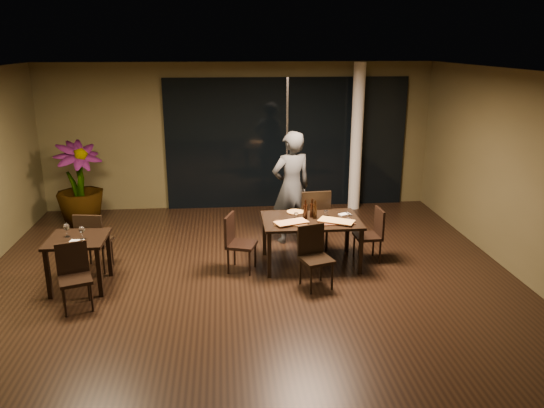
# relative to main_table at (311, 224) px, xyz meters

# --- Properties ---
(ground) EXTENTS (8.00, 8.00, 0.00)m
(ground) POSITION_rel_main_table_xyz_m (-1.00, -0.80, -0.68)
(ground) COLOR black
(ground) RESTS_ON ground
(wall_back) EXTENTS (8.00, 0.10, 3.00)m
(wall_back) POSITION_rel_main_table_xyz_m (-1.00, 3.25, 0.82)
(wall_back) COLOR #474125
(wall_back) RESTS_ON ground
(wall_front) EXTENTS (8.00, 0.10, 3.00)m
(wall_front) POSITION_rel_main_table_xyz_m (-1.00, -4.85, 0.82)
(wall_front) COLOR #474125
(wall_front) RESTS_ON ground
(wall_right) EXTENTS (0.10, 8.00, 3.00)m
(wall_right) POSITION_rel_main_table_xyz_m (3.05, -0.80, 0.82)
(wall_right) COLOR #474125
(wall_right) RESTS_ON ground
(ceiling) EXTENTS (8.00, 8.00, 0.04)m
(ceiling) POSITION_rel_main_table_xyz_m (-1.00, -0.80, 2.34)
(ceiling) COLOR silver
(ceiling) RESTS_ON wall_back
(window_panel) EXTENTS (5.00, 0.06, 2.70)m
(window_panel) POSITION_rel_main_table_xyz_m (0.00, 3.16, 0.67)
(window_panel) COLOR black
(window_panel) RESTS_ON ground
(column) EXTENTS (0.24, 0.24, 3.00)m
(column) POSITION_rel_main_table_xyz_m (1.40, 2.85, 0.82)
(column) COLOR silver
(column) RESTS_ON ground
(main_table) EXTENTS (1.50, 1.00, 0.75)m
(main_table) POSITION_rel_main_table_xyz_m (0.00, 0.00, 0.00)
(main_table) COLOR black
(main_table) RESTS_ON ground
(side_table) EXTENTS (0.80, 0.80, 0.75)m
(side_table) POSITION_rel_main_table_xyz_m (-3.40, -0.50, -0.05)
(side_table) COLOR black
(side_table) RESTS_ON ground
(chair_main_far) EXTENTS (0.53, 0.53, 1.06)m
(chair_main_far) POSITION_rel_main_table_xyz_m (0.15, 0.59, -0.08)
(chair_main_far) COLOR black
(chair_main_far) RESTS_ON ground
(chair_main_near) EXTENTS (0.52, 0.52, 0.89)m
(chair_main_near) POSITION_rel_main_table_xyz_m (-0.08, -0.75, -0.18)
(chair_main_near) COLOR black
(chair_main_near) RESTS_ON ground
(chair_main_left) EXTENTS (0.52, 0.52, 0.89)m
(chair_main_left) POSITION_rel_main_table_xyz_m (-1.16, -0.12, -0.18)
(chair_main_left) COLOR black
(chair_main_left) RESTS_ON ground
(chair_main_right) EXTENTS (0.42, 0.42, 0.86)m
(chair_main_right) POSITION_rel_main_table_xyz_m (1.01, 0.07, -0.20)
(chair_main_right) COLOR black
(chair_main_right) RESTS_ON ground
(chair_side_far) EXTENTS (0.50, 0.50, 0.94)m
(chair_side_far) POSITION_rel_main_table_xyz_m (-3.33, 0.04, -0.15)
(chair_side_far) COLOR black
(chair_side_far) RESTS_ON ground
(chair_side_near) EXTENTS (0.52, 0.52, 0.87)m
(chair_side_near) POSITION_rel_main_table_xyz_m (-3.32, -1.09, -0.19)
(chair_side_near) COLOR black
(chair_side_near) RESTS_ON ground
(diner) EXTENTS (0.77, 0.63, 1.96)m
(diner) POSITION_rel_main_table_xyz_m (-0.18, 1.03, 0.30)
(diner) COLOR #2E3033
(diner) RESTS_ON ground
(potted_plant) EXTENTS (1.22, 1.22, 1.59)m
(potted_plant) POSITION_rel_main_table_xyz_m (-4.06, 2.33, 0.12)
(potted_plant) COLOR #1E4E1A
(potted_plant) RESTS_ON ground
(pizza_board_left) EXTENTS (0.53, 0.34, 0.01)m
(pizza_board_left) POSITION_rel_main_table_xyz_m (-0.34, -0.20, 0.08)
(pizza_board_left) COLOR #452B16
(pizza_board_left) RESTS_ON main_table
(pizza_board_right) EXTENTS (0.54, 0.29, 0.01)m
(pizza_board_right) POSITION_rel_main_table_xyz_m (0.35, -0.21, 0.08)
(pizza_board_right) COLOR #452416
(pizza_board_right) RESTS_ON main_table
(oblong_pizza_left) EXTENTS (0.52, 0.37, 0.02)m
(oblong_pizza_left) POSITION_rel_main_table_xyz_m (-0.34, -0.20, 0.10)
(oblong_pizza_left) COLOR maroon
(oblong_pizza_left) RESTS_ON pizza_board_left
(oblong_pizza_right) EXTENTS (0.56, 0.45, 0.02)m
(oblong_pizza_right) POSITION_rel_main_table_xyz_m (0.35, -0.21, 0.10)
(oblong_pizza_right) COLOR maroon
(oblong_pizza_right) RESTS_ON pizza_board_right
(round_pizza) EXTENTS (0.27, 0.27, 0.01)m
(round_pizza) POSITION_rel_main_table_xyz_m (-0.19, 0.35, 0.08)
(round_pizza) COLOR #B32813
(round_pizza) RESTS_ON main_table
(bottle_a) EXTENTS (0.07, 0.07, 0.31)m
(bottle_a) POSITION_rel_main_table_xyz_m (-0.09, 0.02, 0.23)
(bottle_a) COLOR black
(bottle_a) RESTS_ON main_table
(bottle_b) EXTENTS (0.06, 0.06, 0.29)m
(bottle_b) POSITION_rel_main_table_xyz_m (0.06, 0.03, 0.22)
(bottle_b) COLOR black
(bottle_b) RESTS_ON main_table
(bottle_c) EXTENTS (0.07, 0.07, 0.30)m
(bottle_c) POSITION_rel_main_table_xyz_m (0.03, 0.10, 0.22)
(bottle_c) COLOR black
(bottle_c) RESTS_ON main_table
(tumbler_left) EXTENTS (0.07, 0.07, 0.08)m
(tumbler_left) POSITION_rel_main_table_xyz_m (-0.22, 0.08, 0.12)
(tumbler_left) COLOR white
(tumbler_left) RESTS_ON main_table
(tumbler_right) EXTENTS (0.07, 0.07, 0.08)m
(tumbler_right) POSITION_rel_main_table_xyz_m (0.26, 0.15, 0.12)
(tumbler_right) COLOR white
(tumbler_right) RESTS_ON main_table
(napkin_near) EXTENTS (0.20, 0.14, 0.01)m
(napkin_near) POSITION_rel_main_table_xyz_m (0.52, -0.13, 0.08)
(napkin_near) COLOR white
(napkin_near) RESTS_ON main_table
(napkin_far) EXTENTS (0.21, 0.17, 0.01)m
(napkin_far) POSITION_rel_main_table_xyz_m (0.56, 0.17, 0.08)
(napkin_far) COLOR white
(napkin_far) RESTS_ON main_table
(wine_glass_a) EXTENTS (0.08, 0.08, 0.19)m
(wine_glass_a) POSITION_rel_main_table_xyz_m (-3.54, -0.45, 0.17)
(wine_glass_a) COLOR white
(wine_glass_a) RESTS_ON side_table
(wine_glass_b) EXTENTS (0.08, 0.08, 0.18)m
(wine_glass_b) POSITION_rel_main_table_xyz_m (-3.31, -0.57, 0.16)
(wine_glass_b) COLOR white
(wine_glass_b) RESTS_ON side_table
(side_napkin) EXTENTS (0.19, 0.13, 0.01)m
(side_napkin) POSITION_rel_main_table_xyz_m (-3.37, -0.66, 0.08)
(side_napkin) COLOR silver
(side_napkin) RESTS_ON side_table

